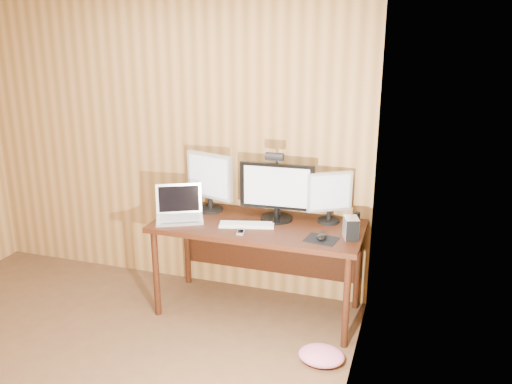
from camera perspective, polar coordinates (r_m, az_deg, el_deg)
The scene contains 13 objects.
desk at distance 4.25m, azimuth 0.50°, elevation -4.55°, with size 1.60×0.70×0.75m.
monitor_center at distance 4.16m, azimuth 2.20°, elevation 0.13°, with size 0.58×0.25×0.45m.
monitor_left at distance 4.36m, azimuth -4.90°, elevation 1.26°, with size 0.42×0.20×0.48m.
monitor_right at distance 4.14m, azimuth 7.75°, elevation -0.40°, with size 0.32×0.20×0.40m.
laptop at distance 4.28m, azimuth -8.07°, elevation -1.94°, with size 0.44×0.41×0.26m.
keyboard at distance 4.10m, azimuth -0.98°, elevation -3.45°, with size 0.43×0.22×0.02m.
mousepad at distance 3.88m, azimuth 6.89°, elevation -4.98°, with size 0.22×0.18×0.00m, color black.
mouse at distance 3.87m, azimuth 6.90°, elevation -4.69°, with size 0.07×0.11×0.04m, color black.
hard_drive at distance 3.91m, azimuth 9.96°, elevation -3.74°, with size 0.13×0.16×0.15m.
phone at distance 3.97m, azimuth -1.63°, elevation -4.23°, with size 0.07×0.11×0.01m.
speaker at distance 4.13m, azimuth 10.55°, elevation -2.89°, with size 0.05×0.05×0.11m, color black.
desk_lamp at distance 4.11m, azimuth 2.19°, elevation 1.80°, with size 0.13×0.19×0.59m.
fabric_pile at distance 3.89m, azimuth 6.89°, elevation -16.73°, with size 0.32×0.26×0.10m, color #D46686, non-canonical shape.
Camera 1 is at (2.09, -2.06, 2.24)m, focal length 38.00 mm.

